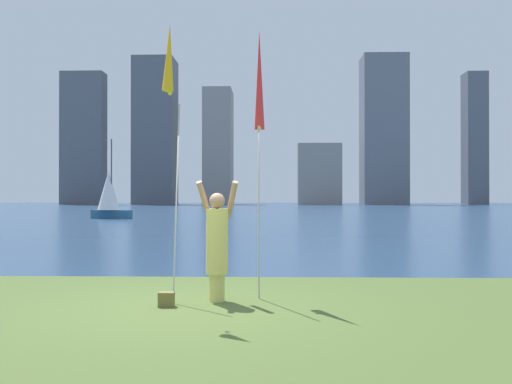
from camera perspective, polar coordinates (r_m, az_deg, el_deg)
name	(u,v)px	position (r m, az deg, el deg)	size (l,w,h in m)	color
ground	(261,211)	(59.02, 0.49, -1.95)	(120.00, 138.00, 0.12)	#475B28
person	(217,242)	(8.51, -3.93, -5.01)	(0.66, 0.49, 1.80)	#D8CC66
kite_flag_left	(169,67)	(8.25, -8.69, 12.33)	(0.16, 1.08, 4.00)	#B2B2B7
kite_flag_right	(259,85)	(9.06, 0.34, 10.65)	(0.16, 0.75, 4.15)	#B2B2B7
bag	(166,299)	(8.28, -8.99, -10.60)	(0.22, 0.15, 0.20)	olive
sailboat_5	(109,193)	(40.20, -14.55, -0.13)	(3.02, 1.88, 5.46)	#2D6084
skyline_tower_0	(84,138)	(108.21, -16.92, 5.17)	(7.65, 3.67, 23.95)	#565B66
skyline_tower_1	(155,132)	(105.26, -10.07, 5.97)	(7.22, 7.21, 26.36)	#565B66
skyline_tower_2	(218,147)	(103.72, -3.80, 4.51)	(5.03, 7.85, 20.77)	gray
skyline_tower_3	(319,174)	(99.67, 6.38, 1.79)	(7.57, 3.53, 10.65)	gray
skyline_tower_4	(384,130)	(104.23, 12.69, 6.05)	(7.80, 6.39, 26.42)	slate
skyline_tower_5	(475,139)	(107.98, 21.09, 5.01)	(3.62, 3.94, 23.30)	#565B66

